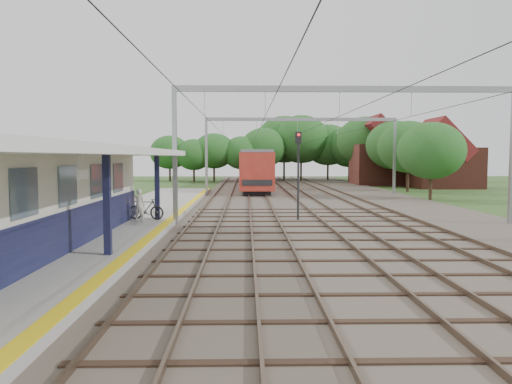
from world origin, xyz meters
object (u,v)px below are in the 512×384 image
object	(u,v)px
bicycle	(146,209)
signal_post	(298,163)
person	(139,205)
train	(254,167)

from	to	relation	value
bicycle	signal_post	xyz separation A→B (m)	(7.81, 1.79, 2.25)
person	bicycle	world-z (taller)	person
bicycle	signal_post	bearing A→B (deg)	-66.92
bicycle	signal_post	size ratio (longest dim) A/B	0.38
bicycle	train	world-z (taller)	train
person	bicycle	distance (m)	0.69
bicycle	train	distance (m)	37.06
bicycle	train	xyz separation A→B (m)	(5.96, 36.56, 1.35)
bicycle	person	bearing A→B (deg)	170.91
signal_post	person	bearing A→B (deg)	-149.79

